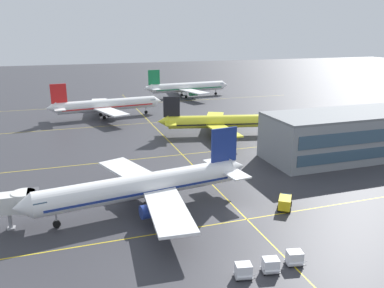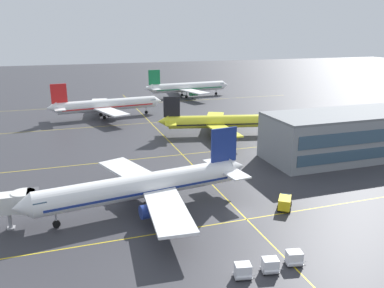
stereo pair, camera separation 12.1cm
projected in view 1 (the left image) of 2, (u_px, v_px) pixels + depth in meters
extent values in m
plane|color=#333338|center=(241.00, 214.00, 62.65)|extent=(600.00, 600.00, 0.00)
cylinder|color=white|center=(141.00, 186.00, 62.84)|extent=(33.23, 8.44, 3.92)
cone|color=white|center=(22.00, 207.00, 55.25)|extent=(3.19, 4.17, 3.84)
cone|color=white|center=(236.00, 167.00, 70.45)|extent=(3.78, 4.14, 3.72)
cube|color=navy|center=(224.00, 145.00, 68.05)|extent=(4.95, 1.05, 6.19)
cube|color=white|center=(217.00, 163.00, 72.19)|extent=(4.01, 5.77, 0.25)
cube|color=white|center=(235.00, 174.00, 66.87)|extent=(4.01, 5.77, 0.25)
cube|color=white|center=(131.00, 172.00, 70.99)|extent=(10.32, 16.37, 0.41)
cube|color=white|center=(168.00, 210.00, 55.92)|extent=(6.44, 15.81, 0.41)
cylinder|color=navy|center=(130.00, 186.00, 67.92)|extent=(3.77, 2.63, 2.17)
cylinder|color=navy|center=(152.00, 210.00, 58.70)|extent=(3.77, 2.63, 2.17)
cube|color=#385166|center=(39.00, 201.00, 56.10)|extent=(2.34, 3.83, 0.72)
cube|color=navy|center=(141.00, 189.00, 62.98)|extent=(30.62, 8.12, 0.37)
cylinder|color=#99999E|center=(56.00, 217.00, 57.85)|extent=(0.29, 0.29, 1.70)
cylinder|color=black|center=(57.00, 224.00, 58.17)|extent=(1.19, 0.62, 1.13)
cylinder|color=#99999E|center=(148.00, 192.00, 66.74)|extent=(0.29, 0.29, 1.70)
cylinder|color=black|center=(148.00, 198.00, 67.06)|extent=(1.19, 0.62, 1.13)
cylinder|color=#99999E|center=(159.00, 204.00, 62.13)|extent=(0.29, 0.29, 1.70)
cylinder|color=black|center=(160.00, 211.00, 62.45)|extent=(1.19, 0.62, 1.13)
cylinder|color=yellow|center=(222.00, 122.00, 108.56)|extent=(30.08, 10.26, 3.57)
cone|color=yellow|center=(279.00, 120.00, 110.02)|extent=(3.17, 3.96, 3.50)
cone|color=yellow|center=(163.00, 121.00, 106.98)|extent=(3.69, 3.98, 3.39)
cube|color=black|center=(172.00, 107.00, 106.06)|extent=(4.47, 1.35, 5.63)
cube|color=yellow|center=(170.00, 124.00, 104.46)|extent=(4.03, 5.43, 0.23)
cube|color=yellow|center=(170.00, 119.00, 109.84)|extent=(4.03, 5.43, 0.23)
cube|color=yellow|center=(224.00, 131.00, 101.02)|extent=(5.14, 14.17, 0.38)
cube|color=yellow|center=(215.00, 117.00, 116.26)|extent=(10.39, 14.83, 0.38)
cylinder|color=black|center=(226.00, 132.00, 104.42)|extent=(3.56, 2.64, 1.97)
cylinder|color=black|center=(220.00, 124.00, 113.75)|extent=(3.56, 2.64, 1.97)
cube|color=#385166|center=(271.00, 119.00, 109.68)|extent=(2.39, 3.58, 0.66)
cube|color=black|center=(222.00, 123.00, 108.69)|extent=(27.74, 9.75, 0.34)
cylinder|color=#99999E|center=(264.00, 128.00, 110.31)|extent=(0.26, 0.26, 1.55)
cylinder|color=black|center=(264.00, 132.00, 110.60)|extent=(1.10, 0.64, 1.03)
cylinder|color=#99999E|center=(217.00, 132.00, 106.71)|extent=(0.26, 0.26, 1.55)
cylinder|color=black|center=(217.00, 135.00, 107.01)|extent=(1.10, 0.64, 1.03)
cylinder|color=#99999E|center=(214.00, 128.00, 111.38)|extent=(0.26, 0.26, 1.55)
cylinder|color=black|center=(214.00, 131.00, 111.67)|extent=(1.10, 0.64, 1.03)
cylinder|color=white|center=(108.00, 105.00, 130.60)|extent=(33.10, 7.63, 3.90)
cone|color=white|center=(158.00, 101.00, 137.79)|extent=(3.09, 4.10, 3.82)
cone|color=white|center=(51.00, 108.00, 123.18)|extent=(3.69, 4.06, 3.71)
cube|color=red|center=(59.00, 94.00, 123.01)|extent=(4.94, 0.93, 6.16)
cube|color=white|center=(59.00, 109.00, 121.37)|extent=(3.87, 5.68, 0.25)
cube|color=white|center=(57.00, 106.00, 126.73)|extent=(3.87, 5.68, 0.25)
cube|color=white|center=(111.00, 112.00, 122.77)|extent=(9.96, 16.30, 0.41)
cube|color=white|center=(99.00, 103.00, 137.96)|extent=(6.78, 15.84, 0.41)
cylinder|color=#4C4C51|center=(113.00, 113.00, 126.59)|extent=(3.72, 2.54, 2.16)
cylinder|color=#4C4C51|center=(105.00, 108.00, 135.88)|extent=(3.72, 2.54, 2.16)
cube|color=#385166|center=(151.00, 100.00, 136.68)|extent=(2.25, 3.78, 0.72)
cube|color=red|center=(108.00, 106.00, 130.74)|extent=(30.49, 7.37, 0.37)
cylinder|color=#99999E|center=(146.00, 109.00, 136.72)|extent=(0.29, 0.29, 1.69)
cylinder|color=black|center=(146.00, 112.00, 137.04)|extent=(1.18, 0.59, 1.13)
cylinder|color=#99999E|center=(104.00, 114.00, 128.16)|extent=(0.29, 0.29, 1.69)
cylinder|color=black|center=(104.00, 118.00, 128.48)|extent=(1.18, 0.59, 1.13)
cylinder|color=#99999E|center=(100.00, 111.00, 132.81)|extent=(0.29, 0.29, 1.69)
cylinder|color=black|center=(101.00, 115.00, 133.13)|extent=(1.18, 0.59, 1.13)
cylinder|color=white|center=(188.00, 87.00, 170.91)|extent=(33.45, 6.32, 3.95)
cone|color=white|center=(225.00, 85.00, 177.52)|extent=(2.97, 4.05, 3.87)
cone|color=white|center=(148.00, 88.00, 164.08)|extent=(3.59, 3.98, 3.75)
cube|color=#197F47|center=(154.00, 77.00, 163.81)|extent=(5.00, 0.73, 6.24)
cube|color=white|center=(155.00, 89.00, 162.12)|extent=(3.70, 5.63, 0.25)
cube|color=white|center=(151.00, 87.00, 167.64)|extent=(3.70, 5.63, 0.25)
cube|color=white|center=(194.00, 91.00, 162.88)|extent=(9.52, 16.47, 0.42)
cube|color=white|center=(179.00, 86.00, 178.54)|extent=(7.49, 16.18, 0.42)
cylinder|color=#2D9956|center=(193.00, 93.00, 166.76)|extent=(3.68, 2.43, 2.18)
cylinder|color=#2D9956|center=(184.00, 90.00, 176.34)|extent=(3.68, 2.43, 2.18)
cube|color=#385166|center=(220.00, 84.00, 176.48)|extent=(2.13, 3.76, 0.73)
cube|color=#197F47|center=(188.00, 88.00, 171.05)|extent=(30.80, 6.17, 0.37)
cylinder|color=#99999E|center=(216.00, 91.00, 176.60)|extent=(0.29, 0.29, 1.71)
cylinder|color=black|center=(216.00, 93.00, 176.92)|extent=(1.17, 0.55, 1.14)
cylinder|color=#99999E|center=(186.00, 94.00, 168.48)|extent=(0.29, 0.29, 1.71)
cylinder|color=black|center=(186.00, 97.00, 168.80)|extent=(1.17, 0.55, 1.14)
cylinder|color=#99999E|center=(182.00, 92.00, 173.27)|extent=(0.29, 0.29, 1.71)
cylinder|color=black|center=(182.00, 95.00, 173.59)|extent=(1.17, 0.55, 1.14)
cube|color=yellow|center=(247.00, 219.00, 60.83)|extent=(138.90, 0.20, 0.01)
cube|color=yellow|center=(182.00, 155.00, 92.31)|extent=(138.90, 0.20, 0.01)
cube|color=yellow|center=(150.00, 123.00, 123.80)|extent=(138.90, 0.20, 0.01)
cube|color=yellow|center=(132.00, 104.00, 155.28)|extent=(138.90, 0.20, 0.01)
cube|color=yellow|center=(164.00, 136.00, 108.06)|extent=(0.20, 152.20, 0.01)
cube|color=yellow|center=(285.00, 203.00, 63.69)|extent=(3.29, 3.55, 1.70)
cube|color=yellow|center=(286.00, 199.00, 65.52)|extent=(2.22, 2.10, 1.40)
cube|color=#385166|center=(286.00, 196.00, 65.88)|extent=(1.51, 1.22, 0.70)
cylinder|color=black|center=(291.00, 203.00, 65.41)|extent=(0.69, 0.81, 0.80)
cylinder|color=black|center=(279.00, 202.00, 65.94)|extent=(0.69, 0.81, 0.80)
cylinder|color=black|center=(290.00, 210.00, 63.02)|extent=(0.69, 0.81, 0.80)
cylinder|color=black|center=(278.00, 209.00, 63.56)|extent=(0.69, 0.81, 0.80)
cube|color=#99999E|center=(243.00, 275.00, 46.41)|extent=(2.38, 1.99, 0.12)
cube|color=silver|center=(243.00, 270.00, 46.18)|extent=(2.15, 1.79, 1.50)
cube|color=silver|center=(244.00, 277.00, 45.76)|extent=(1.97, 0.93, 0.57)
cylinder|color=#99999E|center=(254.00, 275.00, 46.57)|extent=(0.70, 0.22, 0.08)
cylinder|color=black|center=(251.00, 279.00, 45.97)|extent=(0.26, 0.15, 0.24)
cylinder|color=black|center=(249.00, 273.00, 47.15)|extent=(0.26, 0.15, 0.24)
cylinder|color=black|center=(237.00, 281.00, 45.78)|extent=(0.26, 0.15, 0.24)
cylinder|color=black|center=(235.00, 274.00, 46.96)|extent=(0.26, 0.15, 0.24)
cube|color=#99999E|center=(270.00, 270.00, 47.50)|extent=(2.38, 1.99, 0.12)
cube|color=silver|center=(271.00, 264.00, 47.27)|extent=(2.15, 1.79, 1.50)
cube|color=silver|center=(272.00, 271.00, 46.85)|extent=(1.97, 0.93, 0.57)
cylinder|color=#99999E|center=(281.00, 269.00, 47.66)|extent=(0.70, 0.22, 0.08)
cylinder|color=black|center=(279.00, 274.00, 47.06)|extent=(0.26, 0.15, 0.24)
cylinder|color=black|center=(275.00, 268.00, 48.24)|extent=(0.26, 0.15, 0.24)
cylinder|color=black|center=(265.00, 275.00, 46.86)|extent=(0.26, 0.15, 0.24)
cylinder|color=black|center=(262.00, 269.00, 48.04)|extent=(0.26, 0.15, 0.24)
cube|color=#99999E|center=(294.00, 262.00, 49.03)|extent=(2.38, 1.99, 0.12)
cube|color=silver|center=(295.00, 257.00, 48.80)|extent=(2.15, 1.79, 1.50)
cube|color=silver|center=(296.00, 263.00, 48.37)|extent=(1.97, 0.93, 0.57)
cylinder|color=#99999E|center=(304.00, 262.00, 49.18)|extent=(0.70, 0.22, 0.08)
cylinder|color=black|center=(302.00, 266.00, 48.58)|extent=(0.26, 0.15, 0.24)
cylinder|color=black|center=(299.00, 260.00, 49.77)|extent=(0.26, 0.15, 0.24)
cylinder|color=black|center=(289.00, 267.00, 48.39)|extent=(0.26, 0.15, 0.24)
cylinder|color=black|center=(286.00, 261.00, 49.57)|extent=(0.26, 0.15, 0.24)
cylinder|color=silver|center=(24.00, 201.00, 57.52)|extent=(3.38, 3.38, 2.97)
cube|color=#47474C|center=(34.00, 200.00, 57.91)|extent=(1.61, 2.98, 2.97)
cylinder|color=#99999E|center=(10.00, 216.00, 57.41)|extent=(0.56, 0.56, 4.10)
cube|color=#99999E|center=(11.00, 228.00, 57.96)|extent=(1.10, 1.10, 0.20)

